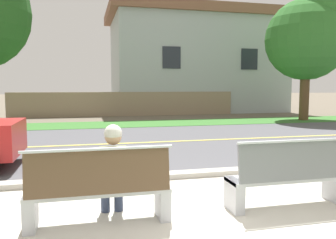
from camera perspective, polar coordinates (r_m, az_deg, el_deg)
name	(u,v)px	position (r m, az deg, el deg)	size (l,w,h in m)	color
ground_plane	(129,136)	(11.97, -6.54, -2.78)	(140.00, 140.00, 0.00)	#665B4C
sidewalk_pavement	(201,217)	(4.72, 5.57, -15.78)	(44.00, 3.60, 0.01)	beige
curb_edge	(167,176)	(6.49, -0.19, -9.34)	(44.00, 0.30, 0.11)	#ADA89E
street_asphalt	(135,143)	(10.50, -5.51, -3.91)	(52.00, 8.00, 0.01)	#515156
road_centre_line	(135,143)	(10.50, -5.51, -3.89)	(48.00, 0.14, 0.01)	#E0CC4C
far_verge_grass	(118,124)	(15.73, -8.28, -0.79)	(48.00, 2.80, 0.02)	#38702D
bench_left	(99,190)	(4.36, -11.35, -11.49)	(1.76, 0.48, 1.01)	silver
bench_right	(290,177)	(5.17, 19.60, -9.00)	(1.76, 0.48, 1.01)	silver
seated_person_olive	(113,168)	(4.48, -9.12, -8.04)	(0.52, 0.68, 1.25)	#333D56
shade_tree_left	(310,33)	(19.04, 22.54, 13.10)	(4.08, 4.08, 6.73)	brown
garden_wall	(126,104)	(20.18, -6.95, 2.58)	(13.00, 0.36, 1.40)	gray
house_across_street	(195,62)	(24.50, 4.53, 9.59)	(12.15, 6.91, 6.84)	#A3ADB2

